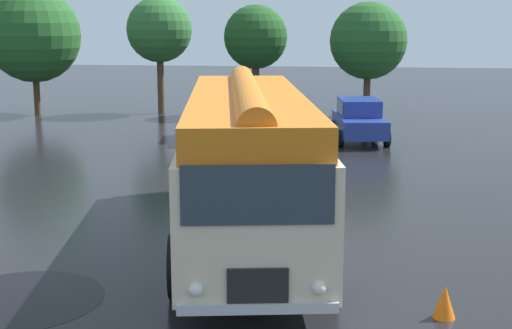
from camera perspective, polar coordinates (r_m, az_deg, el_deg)
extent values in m
plane|color=black|center=(15.87, 0.75, -5.78)|extent=(120.00, 120.00, 0.00)
cube|color=beige|center=(15.13, -0.73, -0.37)|extent=(4.18, 10.28, 2.10)
cube|color=orange|center=(14.91, -0.74, 4.64)|extent=(3.94, 10.05, 0.56)
cylinder|color=orange|center=(14.88, -0.74, 5.63)|extent=(2.22, 9.46, 0.60)
cube|color=#2D3842|center=(15.41, 3.94, 1.97)|extent=(1.41, 7.89, 0.84)
cube|color=#2D3842|center=(15.33, -5.50, 1.90)|extent=(1.41, 7.89, 0.84)
cube|color=orange|center=(15.41, 3.94, -0.07)|extent=(1.43, 8.08, 0.12)
cube|color=orange|center=(15.33, -5.47, -0.15)|extent=(1.43, 8.08, 0.12)
cube|color=#2D3842|center=(10.09, 0.14, -2.46)|extent=(2.17, 0.41, 0.88)
cube|color=black|center=(10.50, 0.14, -9.75)|extent=(0.90, 0.21, 0.56)
cube|color=silver|center=(10.60, 0.15, -11.45)|extent=(2.36, 0.51, 0.16)
sphere|color=white|center=(10.58, 5.09, -9.80)|extent=(0.22, 0.22, 0.22)
sphere|color=white|center=(10.50, -4.84, -9.96)|extent=(0.22, 0.22, 0.22)
cylinder|color=black|center=(12.53, 5.74, -7.93)|extent=(0.46, 1.13, 1.10)
cylinder|color=orange|center=(12.53, 5.74, -7.93)|extent=(0.38, 0.43, 0.39)
cylinder|color=black|center=(12.44, -6.32, -8.09)|extent=(0.46, 1.13, 1.10)
cylinder|color=orange|center=(12.44, -6.32, -8.09)|extent=(0.38, 0.43, 0.39)
cylinder|color=black|center=(18.26, 3.08, -1.70)|extent=(0.46, 1.13, 1.10)
cylinder|color=orange|center=(18.26, 3.08, -1.70)|extent=(0.38, 0.43, 0.39)
cylinder|color=black|center=(18.20, -5.10, -1.78)|extent=(0.46, 1.13, 1.10)
cylinder|color=orange|center=(18.20, -5.10, -1.78)|extent=(0.38, 0.43, 0.39)
cube|color=black|center=(29.01, -3.34, 3.43)|extent=(2.29, 4.40, 0.70)
cube|color=black|center=(29.07, -3.34, 4.78)|extent=(1.80, 2.38, 0.64)
cube|color=#2D3842|center=(29.05, -1.85, 4.79)|extent=(0.30, 1.91, 0.50)
cube|color=#2D3842|center=(29.11, -4.84, 4.77)|extent=(0.30, 1.91, 0.50)
cylinder|color=black|center=(27.75, -1.62, 2.35)|extent=(0.29, 0.66, 0.64)
cylinder|color=black|center=(27.82, -5.25, 2.33)|extent=(0.29, 0.66, 0.64)
cylinder|color=black|center=(30.32, -1.57, 3.13)|extent=(0.29, 0.66, 0.64)
cylinder|color=black|center=(30.39, -4.90, 3.11)|extent=(0.29, 0.66, 0.64)
cube|color=#4C5156|center=(29.06, 2.05, 3.46)|extent=(2.00, 4.31, 0.70)
cube|color=#4C5156|center=(29.12, 2.11, 4.80)|extent=(1.65, 2.29, 0.64)
cube|color=#2D3842|center=(29.01, 3.59, 4.76)|extent=(0.16, 1.93, 0.50)
cube|color=#2D3842|center=(29.26, 0.64, 4.84)|extent=(0.16, 1.93, 0.50)
cylinder|color=black|center=(27.71, 3.40, 2.32)|extent=(0.25, 0.65, 0.64)
cylinder|color=black|center=(28.01, -0.17, 2.44)|extent=(0.25, 0.65, 0.64)
cylinder|color=black|center=(30.26, 4.09, 3.08)|extent=(0.25, 0.65, 0.64)
cylinder|color=black|center=(30.53, 0.81, 3.19)|extent=(0.25, 0.65, 0.64)
cube|color=navy|center=(28.58, 8.25, 3.21)|extent=(2.25, 4.39, 0.70)
cube|color=navy|center=(28.64, 8.24, 4.58)|extent=(1.78, 2.37, 0.64)
cube|color=#2D3842|center=(28.76, 9.74, 4.56)|extent=(0.28, 1.92, 0.50)
cube|color=#2D3842|center=(28.54, 6.73, 4.60)|extent=(0.28, 1.92, 0.50)
cylinder|color=black|center=(27.51, 10.44, 2.09)|extent=(0.28, 0.66, 0.64)
cylinder|color=black|center=(27.23, 6.80, 2.10)|extent=(0.28, 0.66, 0.64)
cylinder|color=black|center=(30.04, 9.52, 2.89)|extent=(0.28, 0.66, 0.64)
cylinder|color=black|center=(29.79, 6.18, 2.91)|extent=(0.28, 0.66, 0.64)
cylinder|color=#4C3823|center=(37.70, -17.13, 5.48)|extent=(0.32, 0.32, 2.24)
sphere|color=#235623|center=(37.53, -17.39, 9.84)|extent=(4.66, 4.66, 4.66)
sphere|color=#235623|center=(37.71, -17.61, 10.25)|extent=(2.85, 2.85, 2.85)
cylinder|color=#4C3823|center=(37.07, -7.63, 6.40)|extent=(0.34, 0.34, 3.02)
sphere|color=#2D662D|center=(36.94, -7.74, 10.65)|extent=(3.30, 3.30, 3.30)
sphere|color=#2D662D|center=(36.66, -8.44, 10.87)|extent=(1.93, 1.93, 1.93)
cylinder|color=#4C3823|center=(36.12, -0.04, 6.13)|extent=(0.38, 0.38, 2.72)
sphere|color=#1E4C1E|center=(35.97, -0.04, 10.17)|extent=(3.17, 3.17, 3.17)
sphere|color=#1E4C1E|center=(36.03, -0.05, 10.64)|extent=(2.08, 2.08, 2.08)
cylinder|color=#4C3823|center=(35.75, 8.85, 5.63)|extent=(0.34, 0.34, 2.34)
sphere|color=#235623|center=(35.58, 8.98, 9.76)|extent=(3.75, 3.75, 3.75)
sphere|color=#235623|center=(35.61, 8.48, 10.06)|extent=(2.87, 2.87, 2.87)
cone|color=orange|center=(12.01, 14.85, -10.55)|extent=(0.36, 0.36, 0.55)
cylinder|color=black|center=(13.08, -18.31, -10.19)|extent=(2.84, 2.84, 0.01)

